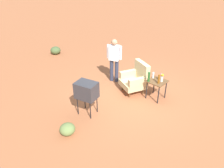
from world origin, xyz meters
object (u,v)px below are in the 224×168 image
Objects in this scene: bottle_tall_amber at (159,79)px; bottle_short_clear at (153,75)px; person_standing at (114,58)px; side_table at (157,83)px; bottle_wine_green at (149,77)px; armchair at (136,79)px; tv_on_stand at (87,90)px; flower_vase at (162,77)px.

bottle_tall_amber is 0.39m from bottle_short_clear.
person_standing is 1.96m from bottle_tall_amber.
bottle_wine_green is (-0.19, -0.22, 0.26)m from side_table.
armchair reaches higher than bottle_tall_amber.
armchair is 1.63× the size of side_table.
bottle_short_clear is at bearing 94.87° from bottle_wine_green.
flower_vase is (1.15, 2.13, 0.02)m from tv_on_stand.
bottle_wine_green reaches higher than bottle_short_clear.
armchair is 0.64m from bottle_short_clear.
side_table is 0.30m from bottle_tall_amber.
flower_vase is (-0.01, 0.18, -0.00)m from bottle_tall_amber.
person_standing is 6.19× the size of flower_vase.
bottle_wine_green is at bearing 65.29° from tv_on_stand.
bottle_tall_amber is at bearing 59.43° from tv_on_stand.
side_table is 0.30m from bottle_short_clear.
armchair is 1.15m from person_standing.
bottle_short_clear is at bearing 177.03° from flower_vase.
bottle_wine_green is (0.85, 1.85, 0.03)m from tv_on_stand.
person_standing is 1.66m from bottle_wine_green.
person_standing reaches higher than tv_on_stand.
bottle_short_clear is at bearing 149.35° from bottle_tall_amber.
bottle_tall_amber reaches higher than flower_vase.
side_table is (0.77, 0.10, 0.05)m from armchair.
bottle_short_clear is (-0.33, 0.20, -0.05)m from bottle_tall_amber.
bottle_tall_amber reaches higher than side_table.
tv_on_stand is at bearing -68.75° from person_standing.
bottle_wine_green is at bearing -85.13° from bottle_short_clear.
armchair is 0.94m from bottle_tall_amber.
armchair is at bearing 178.79° from bottle_tall_amber.
person_standing is at bearing 177.44° from bottle_tall_amber.
tv_on_stand is 2.27m from bottle_tall_amber.
tv_on_stand reaches higher than side_table.
person_standing reaches higher than bottle_tall_amber.
side_table is 0.40× the size of person_standing.
flower_vase is (0.11, 0.06, 0.25)m from side_table.
bottle_short_clear is (1.62, 0.11, -0.19)m from person_standing.
bottle_short_clear reaches higher than side_table.
person_standing is at bearing -179.02° from side_table.
side_table is 0.28m from flower_vase.
armchair reaches higher than bottle_wine_green.
bottle_short_clear is (-0.03, 0.30, -0.06)m from bottle_wine_green.
person_standing is 8.20× the size of bottle_short_clear.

